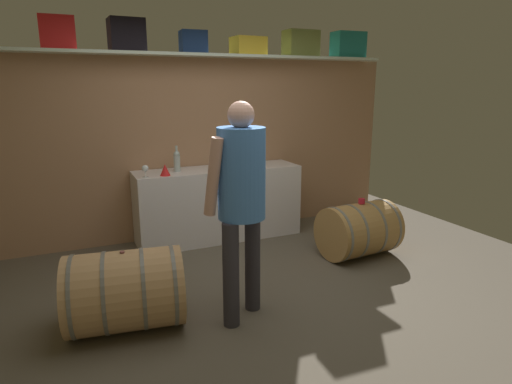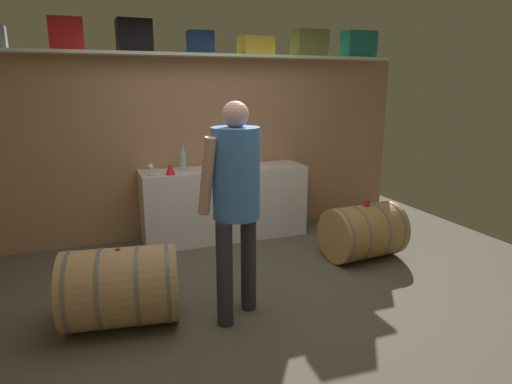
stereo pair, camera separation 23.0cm
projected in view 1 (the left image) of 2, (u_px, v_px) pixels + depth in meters
ground_plane at (240, 279)px, 4.22m from camera, size 6.51×7.22×0.02m
back_wall_panel at (193, 149)px, 5.30m from camera, size 5.31×0.10×2.12m
high_shelf_board at (193, 55)px, 4.91m from camera, size 4.88×0.40×0.03m
toolcase_red at (57, 33)px, 4.32m from camera, size 0.33×0.27×0.32m
toolcase_black at (127, 35)px, 4.58m from camera, size 0.37×0.30×0.33m
toolcase_navy at (193, 42)px, 4.88m from camera, size 0.30×0.26×0.24m
toolcase_yellow at (248, 46)px, 5.15m from camera, size 0.38×0.30×0.21m
toolcase_olive at (301, 43)px, 5.42m from camera, size 0.41×0.27×0.31m
toolcase_teal at (348, 45)px, 5.70m from camera, size 0.42×0.28×0.32m
work_cabinet at (219, 204)px, 5.25m from camera, size 1.95×0.53×0.86m
wine_bottle_clear at (177, 160)px, 4.93m from camera, size 0.07×0.07×0.29m
wine_glass at (145, 169)px, 4.63m from camera, size 0.07×0.07×0.13m
red_funnel at (165, 170)px, 4.72m from camera, size 0.11×0.11×0.12m
wine_barrel_near at (359, 230)px, 4.73m from camera, size 0.82×0.64×0.59m
wine_barrel_far at (125, 290)px, 3.30m from camera, size 0.93×0.72×0.62m
tasting_cup at (362, 201)px, 4.66m from camera, size 0.07×0.07×0.05m
winemaker_pouring at (241, 190)px, 3.29m from camera, size 0.54×0.52×1.70m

